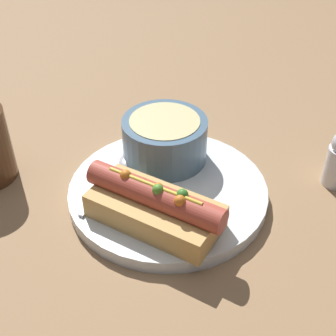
# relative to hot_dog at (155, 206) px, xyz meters

# --- Properties ---
(ground_plane) EXTENTS (4.00, 4.00, 0.00)m
(ground_plane) POSITION_rel_hot_dog_xyz_m (-0.02, 0.06, -0.04)
(ground_plane) COLOR #93704C
(dinner_plate) EXTENTS (0.25, 0.25, 0.02)m
(dinner_plate) POSITION_rel_hot_dog_xyz_m (-0.02, 0.06, -0.03)
(dinner_plate) COLOR white
(dinner_plate) RESTS_ON ground_plane
(hot_dog) EXTENTS (0.17, 0.08, 0.06)m
(hot_dog) POSITION_rel_hot_dog_xyz_m (0.00, 0.00, 0.00)
(hot_dog) COLOR tan
(hot_dog) RESTS_ON dinner_plate
(soup_bowl) EXTENTS (0.11, 0.11, 0.06)m
(soup_bowl) POSITION_rel_hot_dog_xyz_m (-0.06, 0.11, 0.01)
(soup_bowl) COLOR slate
(soup_bowl) RESTS_ON dinner_plate
(spoon) EXTENTS (0.04, 0.14, 0.01)m
(spoon) POSITION_rel_hot_dog_xyz_m (-0.09, 0.06, -0.02)
(spoon) COLOR #B7B7BC
(spoon) RESTS_ON dinner_plate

